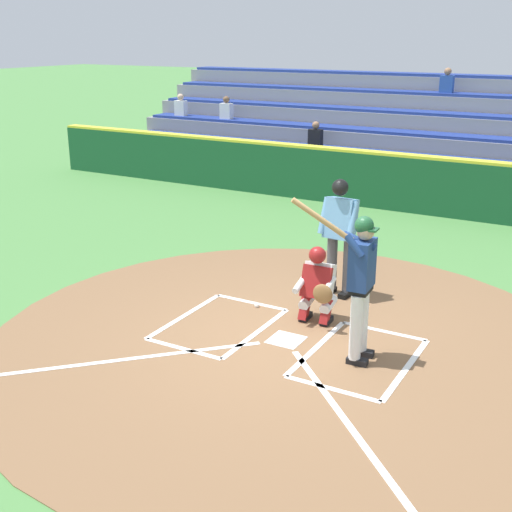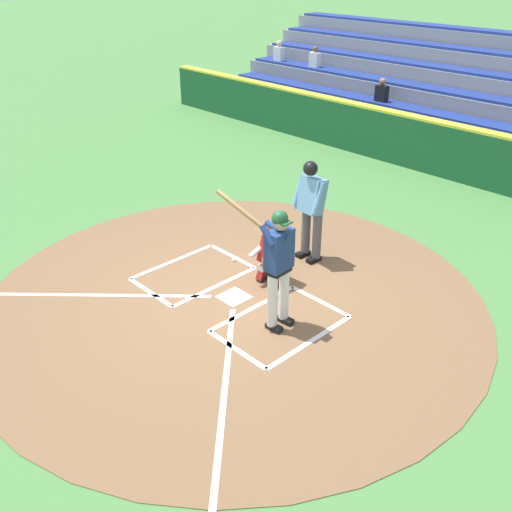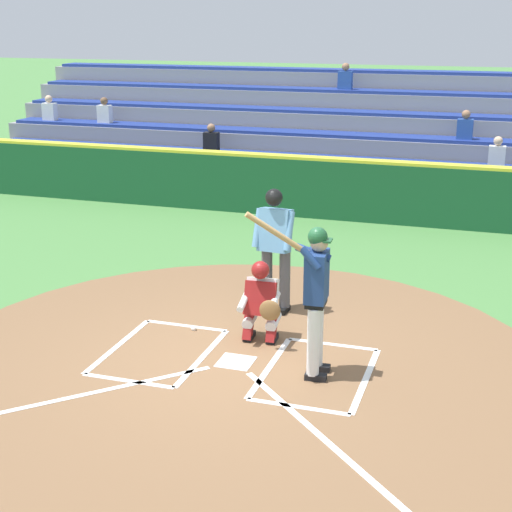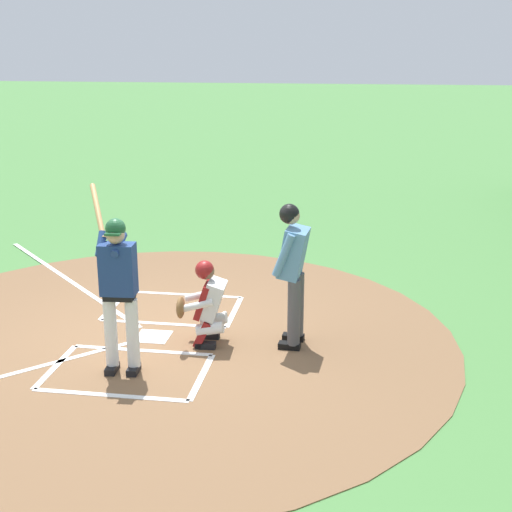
# 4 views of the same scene
# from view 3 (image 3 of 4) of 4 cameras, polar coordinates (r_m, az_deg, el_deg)

# --- Properties ---
(ground_plane) EXTENTS (120.00, 120.00, 0.00)m
(ground_plane) POSITION_cam_3_polar(r_m,az_deg,el_deg) (9.89, -1.50, -7.85)
(ground_plane) COLOR #4C8442
(dirt_circle) EXTENTS (8.00, 8.00, 0.01)m
(dirt_circle) POSITION_cam_3_polar(r_m,az_deg,el_deg) (9.89, -1.50, -7.81)
(dirt_circle) COLOR brown
(dirt_circle) RESTS_ON ground
(home_plate_and_chalk) EXTENTS (7.93, 4.91, 0.01)m
(home_plate_and_chalk) POSITION_cam_3_polar(r_m,az_deg,el_deg) (9.14, -3.34, -9.99)
(home_plate_and_chalk) COLOR white
(home_plate_and_chalk) RESTS_ON dirt_circle
(batter) EXTENTS (0.91, 0.76, 2.13)m
(batter) POSITION_cam_3_polar(r_m,az_deg,el_deg) (9.15, 4.39, -2.58)
(batter) COLOR white
(batter) RESTS_ON ground
(catcher) EXTENTS (0.61, 0.61, 1.13)m
(catcher) POSITION_cam_3_polar(r_m,az_deg,el_deg) (10.29, 0.41, -3.23)
(catcher) COLOR black
(catcher) RESTS_ON ground
(plate_umpire) EXTENTS (0.60, 0.44, 1.86)m
(plate_umpire) POSITION_cam_3_polar(r_m,az_deg,el_deg) (11.16, 1.41, 1.06)
(plate_umpire) COLOR #4C4C51
(plate_umpire) RESTS_ON ground
(baseball) EXTENTS (0.07, 0.07, 0.07)m
(baseball) POSITION_cam_3_polar(r_m,az_deg,el_deg) (10.85, -4.60, -5.33)
(baseball) COLOR white
(baseball) RESTS_ON ground
(backstop_wall) EXTENTS (22.00, 0.36, 1.31)m
(backstop_wall) POSITION_cam_3_polar(r_m,az_deg,el_deg) (16.60, 7.08, 4.86)
(backstop_wall) COLOR #19512D
(backstop_wall) RESTS_ON ground
(bleacher_stand) EXTENTS (20.00, 5.10, 3.00)m
(bleacher_stand) POSITION_cam_3_polar(r_m,az_deg,el_deg) (20.24, 9.20, 8.03)
(bleacher_stand) COLOR gray
(bleacher_stand) RESTS_ON ground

